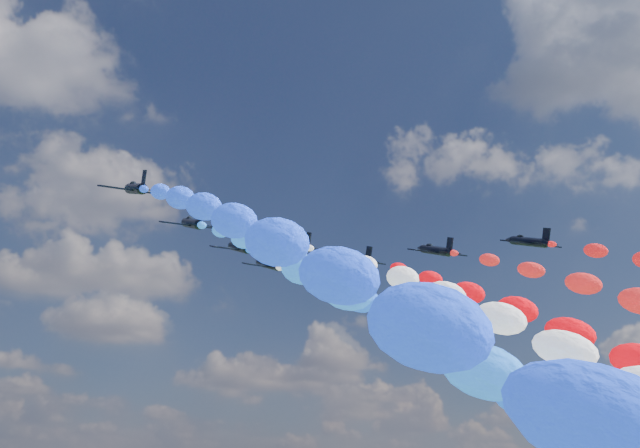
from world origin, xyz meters
name	(u,v)px	position (x,y,z in m)	size (l,w,h in m)	color
jet_0	(136,189)	(-30.74, -5.67, 91.14)	(9.64, 12.92, 2.85)	black
trail_0	(380,354)	(-30.74, -71.29, 60.56)	(5.54, 126.41, 63.18)	blue
jet_1	(192,223)	(-19.91, 5.82, 91.14)	(9.64, 12.92, 2.85)	black
trail_1	(441,388)	(-19.91, -59.80, 60.56)	(5.54, 126.41, 63.18)	#2272FC
jet_2	(239,248)	(-9.34, 15.21, 91.14)	(9.64, 12.92, 2.85)	black
trail_2	(489,405)	(-9.34, -50.41, 60.56)	(5.54, 126.41, 63.18)	blue
jet_3	(297,246)	(-1.27, 10.27, 91.14)	(9.64, 12.92, 2.85)	black
trail_3	(609,404)	(-1.27, -55.35, 60.56)	(5.54, 126.41, 63.18)	white
jet_4	(269,265)	(-1.06, 23.42, 91.14)	(9.64, 12.92, 2.85)	black
trail_4	(511,416)	(-1.06, -42.20, 60.56)	(5.54, 126.41, 63.18)	white
jet_5	(356,258)	(10.95, 13.46, 91.14)	(9.64, 12.92, 2.85)	black
jet_6	(436,250)	(20.74, 3.54, 91.14)	(9.64, 12.92, 2.85)	black
jet_7	(529,242)	(31.52, -6.89, 91.14)	(9.64, 12.92, 2.85)	black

